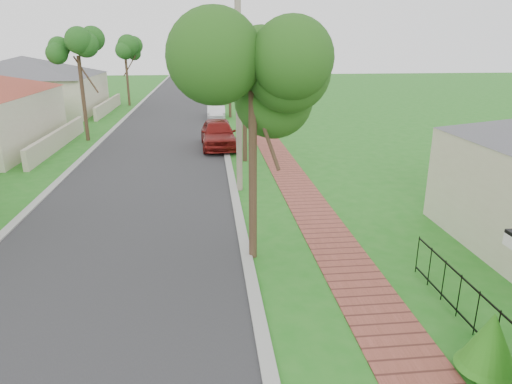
{
  "coord_description": "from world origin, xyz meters",
  "views": [
    {
      "loc": [
        -0.3,
        -6.01,
        5.63
      ],
      "look_at": [
        1.03,
        6.47,
        1.5
      ],
      "focal_mm": 32.0,
      "sensor_mm": 36.0,
      "label": 1
    }
  ],
  "objects_px": {
    "near_tree": "(253,87)",
    "parked_car_white": "(216,110)",
    "utility_pole": "(238,77)",
    "parked_car_red": "(218,134)"
  },
  "relations": [
    {
      "from": "near_tree",
      "to": "parked_car_white",
      "type": "bearing_deg",
      "value": 91.0
    },
    {
      "from": "parked_car_white",
      "to": "utility_pole",
      "type": "distance_m",
      "value": 18.92
    },
    {
      "from": "parked_car_white",
      "to": "utility_pole",
      "type": "relative_size",
      "value": 0.44
    },
    {
      "from": "parked_car_red",
      "to": "parked_car_white",
      "type": "distance_m",
      "value": 10.77
    },
    {
      "from": "parked_car_white",
      "to": "utility_pole",
      "type": "xyz_separation_m",
      "value": [
        0.5,
        -18.53,
        3.77
      ]
    },
    {
      "from": "parked_car_red",
      "to": "parked_car_white",
      "type": "bearing_deg",
      "value": 87.24
    },
    {
      "from": "near_tree",
      "to": "utility_pole",
      "type": "bearing_deg",
      "value": 89.33
    },
    {
      "from": "parked_car_red",
      "to": "utility_pole",
      "type": "relative_size",
      "value": 0.54
    },
    {
      "from": "parked_car_red",
      "to": "near_tree",
      "type": "height_order",
      "value": "near_tree"
    },
    {
      "from": "near_tree",
      "to": "utility_pole",
      "type": "relative_size",
      "value": 0.66
    }
  ]
}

